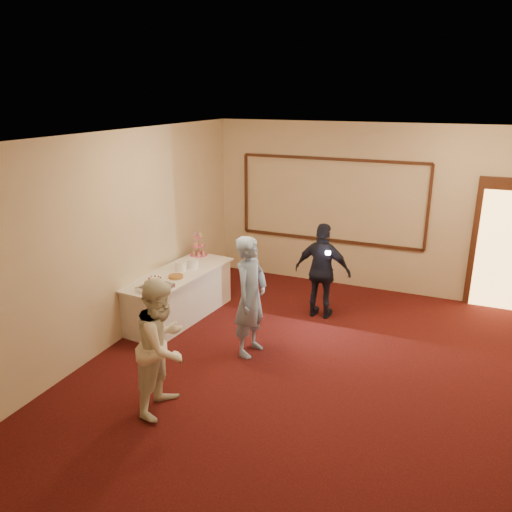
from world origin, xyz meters
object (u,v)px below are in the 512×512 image
Objects in this scene: pavlova_tray at (155,285)px; man at (251,297)px; guest at (323,271)px; buffet_table at (179,295)px; plate_stack_b at (193,264)px; plate_stack_a at (181,266)px; woman at (163,345)px; tart at (176,277)px; cupcake_stand at (198,246)px.

man reaches higher than pavlova_tray.
pavlova_tray is 0.35× the size of guest.
plate_stack_b is (0.12, 0.29, 0.46)m from buffet_table.
guest is at bearing 21.87° from plate_stack_a.
guest is at bearing 18.25° from plate_stack_b.
man is at bearing -21.46° from buffet_table.
plate_stack_b is at bearing 18.77° from woman.
plate_stack_b is at bearing 64.28° from man.
plate_stack_a is 0.11× the size of woman.
buffet_table is 0.89m from pavlova_tray.
plate_stack_a is 0.69× the size of tart.
woman is (1.26, -3.07, -0.14)m from cupcake_stand.
guest is (2.10, 0.94, 0.39)m from buffet_table.
tart is 2.16m from woman.
woman reaches higher than guest.
guest is (2.23, 0.03, -0.15)m from cupcake_stand.
tart is 0.17× the size of woman.
buffet_table is at bearing 26.12° from guest.
man is (1.43, 0.15, -0.00)m from pavlova_tray.
cupcake_stand reaches higher than tart.
cupcake_stand is 0.29× the size of guest.
guest is at bearing -21.09° from woman.
plate_stack_b is 1.66m from man.
plate_stack_b is 0.69× the size of tart.
plate_stack_a is at bearing 108.55° from tart.
woman is at bearing -63.52° from plate_stack_a.
woman is (-0.39, -1.55, -0.05)m from man.
woman is (1.01, -1.91, -0.01)m from tart.
woman is (1.01, -2.44, -0.06)m from plate_stack_b.
woman reaches higher than cupcake_stand.
man is at bearing -32.39° from plate_stack_b.
woman reaches higher than plate_stack_b.
cupcake_stand is (-0.22, 1.67, 0.08)m from pavlova_tray.
cupcake_stand is at bearing 54.13° from man.
cupcake_stand is at bearing 97.91° from buffet_table.
man reaches higher than tart.
plate_stack_a is at bearing -121.40° from plate_stack_b.
cupcake_stand is 3.32m from woman.
cupcake_stand is at bearing 97.56° from pavlova_tray.
woman is at bearing -67.71° from cupcake_stand.
plate_stack_b is 0.11× the size of woman.
man reaches higher than guest.
tart is (0.25, -1.15, -0.14)m from cupcake_stand.
pavlova_tray is at bearing -93.03° from tart.
pavlova_tray reaches higher than buffet_table.
man is at bearing 71.44° from guest.
guest is (2.09, 0.84, -0.07)m from plate_stack_a.
cupcake_stand is 0.28× the size of woman.
plate_stack_a is (0.01, 0.10, 0.46)m from buffet_table.
plate_stack_b is at bearing 20.19° from guest.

